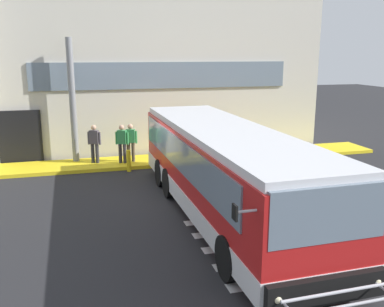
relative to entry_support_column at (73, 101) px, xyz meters
name	(u,v)px	position (x,y,z in m)	size (l,w,h in m)	color
ground_plane	(173,197)	(3.17, -5.40, -2.81)	(80.00, 90.00, 0.02)	#232326
bay_paint_stripes	(283,241)	(5.17, -9.60, -2.79)	(4.40, 3.96, 0.01)	silver
terminal_building	(116,62)	(2.49, 6.15, 1.51)	(19.73, 13.80, 8.63)	beige
boarding_curb	(150,161)	(3.17, -0.60, -2.72)	(21.93, 2.00, 0.15)	yellow
entry_support_column	(73,101)	(0.00, 0.00, 0.00)	(0.28, 0.28, 5.30)	slate
bus_main_foreground	(224,173)	(4.25, -7.50, -1.46)	(3.02, 11.19, 2.70)	red
passenger_near_column	(94,142)	(0.80, -0.59, -1.72)	(0.55, 0.35, 1.68)	#2D2D33
passenger_by_doorway	(122,142)	(1.95, -0.89, -1.72)	(0.55, 0.35, 1.68)	#2D2D33
passenger_at_curb_edge	(131,141)	(2.33, -0.75, -1.72)	(0.57, 0.31, 1.68)	#4C4233
safety_bollard_yellow	(129,161)	(2.10, -1.80, -2.35)	(0.18, 0.18, 0.90)	yellow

